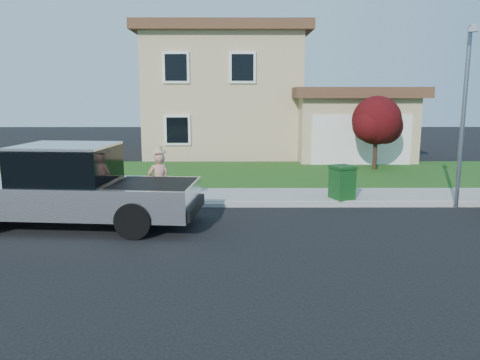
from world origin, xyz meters
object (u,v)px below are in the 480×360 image
at_px(woman, 159,181).
at_px(street_lamp, 464,107).
at_px(pickup_truck, 73,188).
at_px(ornamental_tree, 377,123).
at_px(trash_bin, 342,182).

height_order(woman, street_lamp, street_lamp).
distance_m(pickup_truck, woman, 2.36).
bearing_deg(ornamental_tree, street_lamp, -86.26).
height_order(ornamental_tree, trash_bin, ornamental_tree).
relative_size(woman, street_lamp, 0.37).
relative_size(pickup_truck, ornamental_tree, 2.03).
distance_m(pickup_truck, trash_bin, 7.70).
distance_m(trash_bin, street_lamp, 3.99).
bearing_deg(street_lamp, pickup_truck, -151.97).
bearing_deg(pickup_truck, trash_bin, 23.57).
xyz_separation_m(woman, street_lamp, (8.61, 0.44, 2.03)).
xyz_separation_m(pickup_truck, ornamental_tree, (10.09, 8.53, 1.16)).
relative_size(woman, ornamental_tree, 0.59).
xyz_separation_m(pickup_truck, woman, (1.92, 1.36, -0.07)).
bearing_deg(ornamental_tree, pickup_truck, -139.79).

